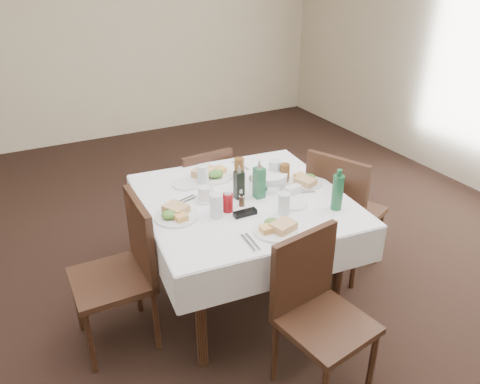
{
  "coord_description": "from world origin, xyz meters",
  "views": [
    {
      "loc": [
        -0.93,
        -2.19,
        2.07
      ],
      "look_at": [
        0.2,
        -0.0,
        0.8
      ],
      "focal_mm": 35.0,
      "sensor_mm": 36.0,
      "label": 1
    }
  ],
  "objects_px": {
    "coffee_mug": "(205,194)",
    "green_bottle": "(338,192)",
    "dining_table": "(244,211)",
    "bread_basket": "(269,179)",
    "ketchup_bottle": "(228,202)",
    "water_w": "(216,205)",
    "chair_north": "(203,193)",
    "chair_west": "(125,265)",
    "chair_east": "(341,207)",
    "oil_cruet_dark": "(239,184)",
    "chair_south": "(315,304)",
    "water_s": "(284,204)",
    "water_n": "(203,175)",
    "oil_cruet_green": "(259,181)",
    "water_e": "(275,171)"
  },
  "relations": [
    {
      "from": "bread_basket",
      "to": "chair_south",
      "type": "bearing_deg",
      "value": -103.75
    },
    {
      "from": "dining_table",
      "to": "ketchup_bottle",
      "type": "xyz_separation_m",
      "value": [
        -0.16,
        -0.1,
        0.15
      ]
    },
    {
      "from": "chair_west",
      "to": "oil_cruet_dark",
      "type": "relative_size",
      "value": 4.11
    },
    {
      "from": "dining_table",
      "to": "chair_east",
      "type": "height_order",
      "value": "chair_east"
    },
    {
      "from": "chair_east",
      "to": "ketchup_bottle",
      "type": "height_order",
      "value": "chair_east"
    },
    {
      "from": "chair_south",
      "to": "chair_west",
      "type": "bearing_deg",
      "value": 135.72
    },
    {
      "from": "chair_north",
      "to": "chair_south",
      "type": "height_order",
      "value": "chair_south"
    },
    {
      "from": "green_bottle",
      "to": "chair_east",
      "type": "bearing_deg",
      "value": 45.28
    },
    {
      "from": "water_e",
      "to": "water_s",
      "type": "bearing_deg",
      "value": -114.0
    },
    {
      "from": "chair_north",
      "to": "oil_cruet_green",
      "type": "height_order",
      "value": "oil_cruet_green"
    },
    {
      "from": "water_n",
      "to": "water_s",
      "type": "distance_m",
      "value": 0.6
    },
    {
      "from": "dining_table",
      "to": "chair_south",
      "type": "height_order",
      "value": "chair_south"
    },
    {
      "from": "chair_north",
      "to": "water_e",
      "type": "distance_m",
      "value": 0.74
    },
    {
      "from": "water_n",
      "to": "oil_cruet_dark",
      "type": "height_order",
      "value": "oil_cruet_dark"
    },
    {
      "from": "chair_north",
      "to": "oil_cruet_dark",
      "type": "bearing_deg",
      "value": -94.2
    },
    {
      "from": "chair_north",
      "to": "chair_south",
      "type": "distance_m",
      "value": 1.43
    },
    {
      "from": "chair_north",
      "to": "bread_basket",
      "type": "distance_m",
      "value": 0.73
    },
    {
      "from": "chair_south",
      "to": "oil_cruet_green",
      "type": "bearing_deg",
      "value": 84.93
    },
    {
      "from": "dining_table",
      "to": "water_w",
      "type": "xyz_separation_m",
      "value": [
        -0.24,
        -0.12,
        0.16
      ]
    },
    {
      "from": "water_s",
      "to": "coffee_mug",
      "type": "bearing_deg",
      "value": 133.46
    },
    {
      "from": "oil_cruet_dark",
      "to": "coffee_mug",
      "type": "relative_size",
      "value": 1.67
    },
    {
      "from": "chair_north",
      "to": "chair_west",
      "type": "xyz_separation_m",
      "value": [
        -0.77,
        -0.69,
        0.04
      ]
    },
    {
      "from": "bread_basket",
      "to": "green_bottle",
      "type": "distance_m",
      "value": 0.48
    },
    {
      "from": "chair_west",
      "to": "coffee_mug",
      "type": "xyz_separation_m",
      "value": [
        0.52,
        0.06,
        0.29
      ]
    },
    {
      "from": "oil_cruet_green",
      "to": "chair_east",
      "type": "bearing_deg",
      "value": 0.2
    },
    {
      "from": "chair_east",
      "to": "oil_cruet_dark",
      "type": "height_order",
      "value": "oil_cruet_dark"
    },
    {
      "from": "chair_east",
      "to": "bread_basket",
      "type": "bearing_deg",
      "value": 167.7
    },
    {
      "from": "bread_basket",
      "to": "dining_table",
      "type": "bearing_deg",
      "value": -159.9
    },
    {
      "from": "dining_table",
      "to": "chair_east",
      "type": "distance_m",
      "value": 0.75
    },
    {
      "from": "water_e",
      "to": "water_w",
      "type": "height_order",
      "value": "water_e"
    },
    {
      "from": "dining_table",
      "to": "bread_basket",
      "type": "bearing_deg",
      "value": 20.1
    },
    {
      "from": "coffee_mug",
      "to": "chair_east",
      "type": "bearing_deg",
      "value": -6.56
    },
    {
      "from": "chair_north",
      "to": "green_bottle",
      "type": "height_order",
      "value": "green_bottle"
    },
    {
      "from": "chair_south",
      "to": "oil_cruet_green",
      "type": "height_order",
      "value": "oil_cruet_green"
    },
    {
      "from": "coffee_mug",
      "to": "green_bottle",
      "type": "distance_m",
      "value": 0.77
    },
    {
      "from": "dining_table",
      "to": "water_s",
      "type": "height_order",
      "value": "water_s"
    },
    {
      "from": "water_n",
      "to": "ketchup_bottle",
      "type": "distance_m",
      "value": 0.38
    },
    {
      "from": "chair_north",
      "to": "oil_cruet_green",
      "type": "relative_size",
      "value": 3.36
    },
    {
      "from": "chair_north",
      "to": "water_w",
      "type": "distance_m",
      "value": 0.94
    },
    {
      "from": "dining_table",
      "to": "green_bottle",
      "type": "bearing_deg",
      "value": -41.58
    },
    {
      "from": "water_s",
      "to": "water_w",
      "type": "bearing_deg",
      "value": 157.32
    },
    {
      "from": "water_n",
      "to": "water_e",
      "type": "relative_size",
      "value": 0.91
    },
    {
      "from": "oil_cruet_green",
      "to": "coffee_mug",
      "type": "distance_m",
      "value": 0.33
    },
    {
      "from": "water_n",
      "to": "coffee_mug",
      "type": "xyz_separation_m",
      "value": [
        -0.07,
        -0.2,
        -0.03
      ]
    },
    {
      "from": "ketchup_bottle",
      "to": "water_s",
      "type": "bearing_deg",
      "value": -32.54
    },
    {
      "from": "dining_table",
      "to": "chair_west",
      "type": "distance_m",
      "value": 0.76
    },
    {
      "from": "water_w",
      "to": "green_bottle",
      "type": "distance_m",
      "value": 0.69
    },
    {
      "from": "water_e",
      "to": "bread_basket",
      "type": "bearing_deg",
      "value": -156.44
    },
    {
      "from": "water_w",
      "to": "ketchup_bottle",
      "type": "height_order",
      "value": "water_w"
    },
    {
      "from": "ketchup_bottle",
      "to": "water_w",
      "type": "bearing_deg",
      "value": -163.21
    }
  ]
}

